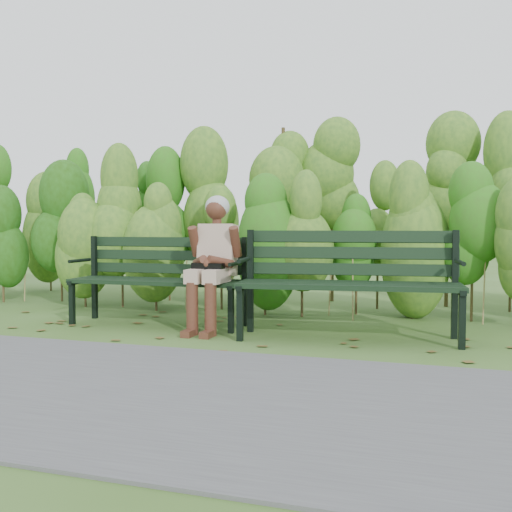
% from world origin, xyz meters
% --- Properties ---
extents(ground, '(80.00, 80.00, 0.00)m').
position_xyz_m(ground, '(0.00, 0.00, 0.00)').
color(ground, '#335318').
extents(footpath, '(60.00, 2.50, 0.01)m').
position_xyz_m(footpath, '(0.00, -2.20, 0.01)').
color(footpath, '#474749').
rests_on(footpath, ground).
extents(hedge_band, '(11.04, 1.67, 2.42)m').
position_xyz_m(hedge_band, '(0.00, 1.86, 1.26)').
color(hedge_band, '#47381E').
rests_on(hedge_band, ground).
extents(leaf_litter, '(6.05, 2.23, 0.01)m').
position_xyz_m(leaf_litter, '(0.22, -0.06, 0.00)').
color(leaf_litter, brown).
rests_on(leaf_litter, ground).
extents(bench_left, '(1.91, 0.67, 0.95)m').
position_xyz_m(bench_left, '(-1.04, 0.24, 0.56)').
color(bench_left, black).
rests_on(bench_left, ground).
extents(bench_right, '(2.12, 0.92, 1.03)m').
position_xyz_m(bench_right, '(1.02, 0.06, 0.61)').
color(bench_right, black).
rests_on(bench_right, ground).
extents(seated_woman, '(0.55, 0.80, 1.38)m').
position_xyz_m(seated_woman, '(-0.37, 0.06, 0.78)').
color(seated_woman, tan).
rests_on(seated_woman, ground).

